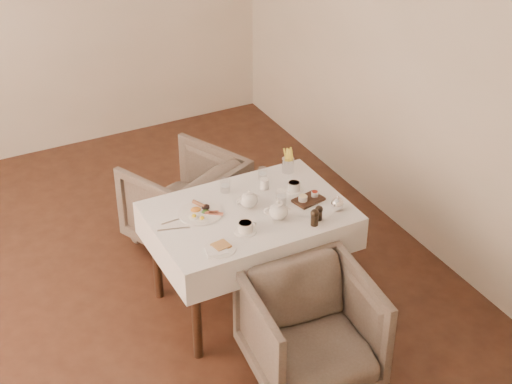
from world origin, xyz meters
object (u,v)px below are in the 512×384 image
object	(u,v)px
table	(249,225)
breakfast_plate	(200,213)
armchair_near	(311,329)
armchair_far	(185,201)
teapot_centre	(249,199)

from	to	relation	value
table	breakfast_plate	bearing A→B (deg)	159.91
armchair_near	armchair_far	bearing A→B (deg)	99.51
table	armchair_near	size ratio (longest dim) A/B	1.70
table	armchair_far	xyz separation A→B (m)	(-0.08, 0.91, -0.29)
armchair_near	breakfast_plate	xyz separation A→B (m)	(-0.32, 0.89, 0.42)
table	armchair_far	world-z (taller)	table
table	teapot_centre	size ratio (longest dim) A/B	7.84
armchair_near	teapot_centre	size ratio (longest dim) A/B	4.62
table	armchair_far	bearing A→B (deg)	95.31
armchair_far	breakfast_plate	xyz separation A→B (m)	(-0.21, -0.80, 0.42)
table	teapot_centre	distance (m)	0.19
table	armchair_far	distance (m)	0.96
armchair_far	breakfast_plate	world-z (taller)	breakfast_plate
armchair_near	teapot_centre	world-z (taller)	teapot_centre
breakfast_plate	armchair_near	bearing A→B (deg)	-68.81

